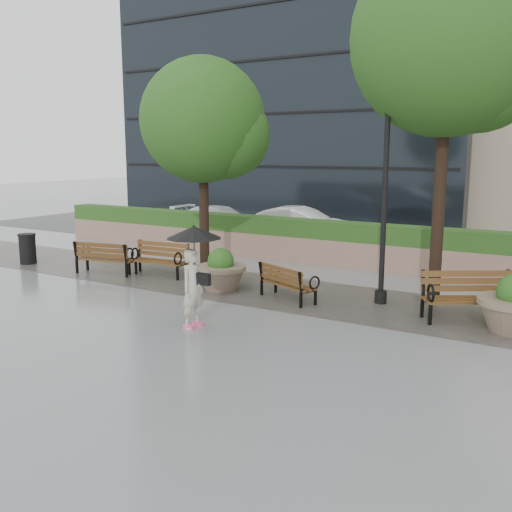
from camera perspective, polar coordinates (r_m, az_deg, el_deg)
The scene contains 16 objects.
ground at distance 11.59m, azimuth -2.27°, elevation -7.05°, with size 100.00×100.00×0.00m, color gray.
cobble_strip at distance 14.10m, azimuth 4.45°, elevation -3.87°, with size 28.00×3.20×0.01m, color #383330.
hedge_wall at distance 17.56m, azimuth 10.34°, elevation 1.03°, with size 24.00×0.80×1.35m.
asphalt_street at distance 21.41m, azimuth 14.09°, elevation 0.76°, with size 40.00×7.00×0.00m, color black.
bench_0 at distance 16.92m, azimuth -14.76°, elevation -0.82°, with size 1.85×1.01×0.94m.
bench_1 at distance 16.34m, azimuth -9.76°, elevation -1.02°, with size 1.80×0.82×0.94m.
bench_2 at distance 13.51m, azimuth 3.16°, elevation -3.42°, with size 1.66×1.17×0.83m.
bench_3 at distance 12.65m, azimuth 20.56°, elevation -4.79°, with size 2.00×1.64×1.02m.
planter_left at distance 14.49m, azimuth -3.54°, elevation -1.77°, with size 1.29×1.29×1.08m.
trash_bin at distance 19.21m, azimuth -21.87°, elevation 0.60°, with size 0.54×0.54×0.90m, color black.
lamppost at distance 13.23m, azimuth 12.66°, elevation 3.77°, with size 0.28×0.28×4.52m.
tree_0 at distance 16.52m, azimuth -4.77°, elevation 12.97°, with size 3.59×3.52×6.10m.
tree_1 at distance 13.94m, azimuth 19.38°, elevation 19.31°, with size 4.30×4.30×8.07m.
car_left at distance 23.88m, azimuth -3.57°, elevation 3.52°, with size 1.73×4.25×1.23m, color white.
car_right at distance 21.53m, azimuth 4.47°, elevation 2.99°, with size 1.49×4.29×1.41m, color white.
pedestrian at distance 11.32m, azimuth -6.26°, elevation -1.06°, with size 1.11×1.11×2.03m.
Camera 1 is at (6.08, -9.24, 3.48)m, focal length 40.00 mm.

